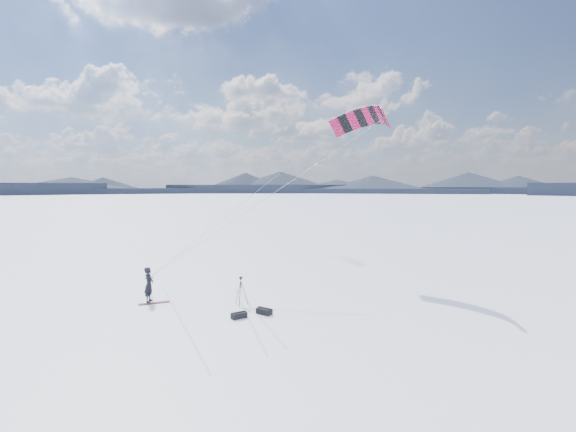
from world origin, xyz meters
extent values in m
plane|color=white|center=(0.00, 0.00, 0.00)|extent=(1800.00, 1800.00, 0.00)
cube|color=#191C30|center=(199.52, 250.19, 2.66)|extent=(145.33, 128.71, 5.31)
cone|color=#191C30|center=(199.52, 250.19, 5.31)|extent=(89.94, 89.94, 8.00)
cube|color=#191C30|center=(116.91, 297.88, 2.66)|extent=(156.07, 96.69, 5.31)
cone|color=#191C30|center=(116.91, 297.88, 5.31)|extent=(82.96, 82.96, 8.00)
cube|color=#191C30|center=(23.91, 319.11, 2.66)|extent=(152.94, 56.08, 5.31)
cone|color=#191C30|center=(23.91, 319.11, 5.31)|extent=(68.60, 68.60, 8.00)
cube|color=#191C30|center=(-71.21, 311.98, 2.66)|extent=(156.25, 77.25, 5.31)
cone|color=#191C30|center=(-71.21, 311.98, 5.31)|extent=(76.64, 76.64, 8.00)
cube|color=#B0BED6|center=(-5.00, -4.00, 0.00)|extent=(6.00, 0.12, 0.01)
cube|color=#B0BED6|center=(-3.30, -1.70, 0.00)|extent=(3.52, 7.29, 0.01)
cube|color=#B0BED6|center=(-1.60, 0.60, 0.00)|extent=(6.45, 7.79, 0.01)
cube|color=#B0BED6|center=(0.10, 2.90, 0.00)|extent=(11.66, 3.07, 0.01)
imported|color=black|center=(-3.41, 2.67, 0.00)|extent=(0.56, 0.77, 1.94)
cube|color=#801F4E|center=(-3.11, 2.28, 0.02)|extent=(1.65, 0.67, 0.04)
cylinder|color=black|center=(1.76, 1.21, 0.67)|extent=(0.43, 0.12, 1.34)
cylinder|color=black|center=(1.43, 1.31, 0.67)|extent=(0.31, 0.34, 1.34)
cylinder|color=black|center=(1.50, 0.97, 0.67)|extent=(0.16, 0.42, 1.34)
cylinder|color=black|center=(1.56, 1.17, 1.14)|extent=(0.04, 0.04, 0.39)
cube|color=black|center=(1.56, 1.17, 1.40)|extent=(0.09, 0.09, 0.06)
cube|color=black|center=(1.56, 1.17, 1.50)|extent=(0.16, 0.13, 0.11)
cylinder|color=black|center=(1.56, 1.27, 1.50)|extent=(0.08, 0.11, 0.08)
cube|color=black|center=(1.34, -1.07, 0.14)|extent=(0.83, 0.62, 0.28)
cylinder|color=black|center=(1.34, -1.07, 0.30)|extent=(0.68, 0.35, 0.07)
cube|color=black|center=(2.62, -0.63, 0.15)|extent=(0.83, 0.83, 0.29)
cylinder|color=black|center=(2.62, -0.63, 0.32)|extent=(0.59, 0.60, 0.09)
cube|color=#AD1142|center=(11.20, 4.93, 10.86)|extent=(1.03, 0.96, 1.51)
cube|color=black|center=(11.34, 5.59, 11.09)|extent=(0.92, 0.99, 1.45)
cube|color=#AD1142|center=(11.37, 6.29, 11.26)|extent=(0.86, 1.00, 1.39)
cube|color=black|center=(11.29, 7.01, 11.36)|extent=(0.97, 1.00, 1.32)
cube|color=#AD1142|center=(11.10, 7.72, 11.39)|extent=(1.07, 0.99, 1.25)
cube|color=black|center=(10.80, 8.39, 11.36)|extent=(1.16, 0.96, 1.32)
cube|color=#AD1142|center=(10.42, 9.01, 11.26)|extent=(1.24, 0.91, 1.39)
cube|color=black|center=(9.96, 9.54, 11.09)|extent=(1.30, 0.83, 1.45)
cube|color=#AD1142|center=(9.45, 9.97, 10.86)|extent=(1.35, 0.74, 1.51)
cylinder|color=gray|center=(3.89, 3.80, 6.09)|extent=(14.63, 2.28, 9.55)
cylinder|color=gray|center=(3.02, 6.32, 6.09)|extent=(12.88, 7.32, 9.55)
cylinder|color=black|center=(-3.41, 2.67, 1.32)|extent=(0.53, 0.21, 0.03)
camera|label=1|loc=(0.30, -21.01, 6.46)|focal=26.00mm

